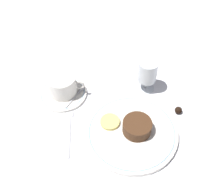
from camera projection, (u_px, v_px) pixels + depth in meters
ground_plane at (121, 129)px, 0.78m from camera, size 3.00×3.00×0.00m
dinner_plate at (131, 132)px, 0.76m from camera, size 0.27×0.27×0.01m
saucer at (62, 93)px, 0.87m from camera, size 0.16×0.16×0.01m
coffee_cup at (62, 84)px, 0.84m from camera, size 0.12×0.09×0.07m
spoon at (76, 94)px, 0.86m from camera, size 0.05×0.10×0.00m
wine_glass at (147, 73)px, 0.84m from camera, size 0.06×0.06×0.12m
fork at (69, 123)px, 0.79m from camera, size 0.04×0.19×0.01m
dessert_cake at (136, 127)px, 0.75m from camera, size 0.08×0.08×0.04m
pineapple_slice at (109, 122)px, 0.78m from camera, size 0.06×0.06×0.01m
chocolate_truffle at (177, 110)px, 0.81m from camera, size 0.02×0.02×0.02m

